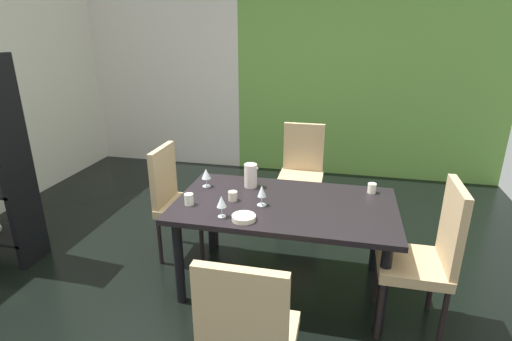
{
  "coord_description": "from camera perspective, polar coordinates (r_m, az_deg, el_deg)",
  "views": [
    {
      "loc": [
        0.85,
        -2.62,
        1.95
      ],
      "look_at": [
        0.19,
        0.32,
        0.85
      ],
      "focal_mm": 28.0,
      "sensor_mm": 36.0,
      "label": 1
    }
  ],
  "objects": [
    {
      "name": "wine_glass_near_shelf",
      "position": [
        3.24,
        -7.14,
        -0.53
      ],
      "size": [
        0.08,
        0.08,
        0.15
      ],
      "color": "silver",
      "rests_on": "dining_table"
    },
    {
      "name": "chair_head_far",
      "position": [
        4.15,
        6.55,
        0.32
      ],
      "size": [
        0.44,
        0.45,
        1.0
      ],
      "rotation": [
        0.0,
        0.0,
        3.14
      ],
      "color": "tan",
      "rests_on": "ground_plane"
    },
    {
      "name": "chair_left_far",
      "position": [
        3.51,
        -11.11,
        -3.74
      ],
      "size": [
        0.45,
        0.44,
        0.99
      ],
      "rotation": [
        0.0,
        0.0,
        -1.57
      ],
      "color": "tan",
      "rests_on": "ground_plane"
    },
    {
      "name": "cup_near_window",
      "position": [
        3.25,
        16.22,
        -2.43
      ],
      "size": [
        0.07,
        0.07,
        0.08
      ],
      "primitive_type": "cylinder",
      "color": "white",
      "rests_on": "dining_table"
    },
    {
      "name": "chair_head_near",
      "position": [
        2.05,
        -1.27,
        -22.64
      ],
      "size": [
        0.44,
        0.44,
        1.01
      ],
      "color": "tan",
      "rests_on": "ground_plane"
    },
    {
      "name": "cup_west",
      "position": [
        2.96,
        -9.55,
        -4.07
      ],
      "size": [
        0.07,
        0.07,
        0.08
      ],
      "primitive_type": "cylinder",
      "color": "white",
      "rests_on": "dining_table"
    },
    {
      "name": "serving_bowl_south",
      "position": [
        2.71,
        -1.76,
        -6.75
      ],
      "size": [
        0.16,
        0.16,
        0.04
      ],
      "primitive_type": "cylinder",
      "color": "beige",
      "rests_on": "dining_table"
    },
    {
      "name": "chair_right_near",
      "position": [
        2.85,
        23.39,
        -10.7
      ],
      "size": [
        0.44,
        0.44,
        1.05
      ],
      "rotation": [
        0.0,
        0.0,
        1.57
      ],
      "color": "tan",
      "rests_on": "ground_plane"
    },
    {
      "name": "wine_glass_corner",
      "position": [
        2.88,
        0.84,
        -3.06
      ],
      "size": [
        0.07,
        0.07,
        0.16
      ],
      "color": "silver",
      "rests_on": "dining_table"
    },
    {
      "name": "cup_rear",
      "position": [
        2.99,
        -3.34,
        -3.65
      ],
      "size": [
        0.07,
        0.07,
        0.07
      ],
      "primitive_type": "cylinder",
      "color": "beige",
      "rests_on": "dining_table"
    },
    {
      "name": "wine_glass_left",
      "position": [
        2.72,
        -4.95,
        -4.51
      ],
      "size": [
        0.07,
        0.07,
        0.16
      ],
      "color": "silver",
      "rests_on": "dining_table"
    },
    {
      "name": "garden_window_panel",
      "position": [
        5.43,
        16.01,
        13.24
      ],
      "size": [
        3.45,
        0.1,
        2.75
      ],
      "primitive_type": "cube",
      "color": "#679B41",
      "rests_on": "ground_plane"
    },
    {
      "name": "dining_table",
      "position": [
        3.01,
        4.12,
        -6.07
      ],
      "size": [
        1.62,
        0.94,
        0.71
      ],
      "color": "black",
      "rests_on": "ground_plane"
    },
    {
      "name": "ground_plane",
      "position": [
        3.38,
        -4.45,
        -15.47
      ],
      "size": [
        5.72,
        5.64,
        0.02
      ],
      "primitive_type": "cube",
      "color": "black"
    },
    {
      "name": "back_panel_interior",
      "position": [
        6.0,
        -13.24,
        14.06
      ],
      "size": [
        2.26,
        0.1,
        2.75
      ],
      "primitive_type": "cube",
      "color": "silver",
      "rests_on": "ground_plane"
    },
    {
      "name": "pitcher_front",
      "position": [
        3.22,
        -0.76,
        -0.7
      ],
      "size": [
        0.12,
        0.1,
        0.2
      ],
      "color": "silver",
      "rests_on": "dining_table"
    }
  ]
}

